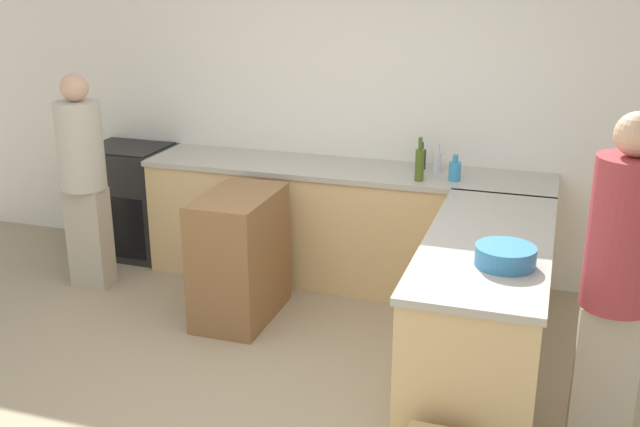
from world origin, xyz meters
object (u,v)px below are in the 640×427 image
wine_bottle_dark (421,158)px  person_by_range (83,175)px  dish_soap_bottle (455,170)px  island_table (240,257)px  mixing_bowl (505,256)px  person_at_peninsula (617,283)px  vinegar_bottle_clear (437,161)px  olive_oil_bottle (420,164)px  range_oven (131,200)px

wine_bottle_dark → person_by_range: size_ratio=0.12×
wine_bottle_dark → dish_soap_bottle: size_ratio=1.08×
island_table → mixing_bowl: mixing_bowl is taller
person_at_peninsula → dish_soap_bottle: bearing=121.1°
person_at_peninsula → vinegar_bottle_clear: bearing=122.0°
vinegar_bottle_clear → person_by_range: 2.60m
dish_soap_bottle → person_by_range: bearing=-167.3°
olive_oil_bottle → island_table: bearing=-149.7°
wine_bottle_dark → olive_oil_bottle: bearing=-81.3°
vinegar_bottle_clear → person_at_peninsula: person_at_peninsula is taller
wine_bottle_dark → mixing_bowl: bearing=-66.2°
person_by_range → person_at_peninsula: bearing=-16.3°
range_oven → dish_soap_bottle: dish_soap_bottle is taller
range_oven → vinegar_bottle_clear: bearing=1.4°
mixing_bowl → person_by_range: bearing=164.1°
range_oven → person_by_range: person_by_range is taller
island_table → person_by_range: bearing=174.1°
olive_oil_bottle → dish_soap_bottle: (0.24, 0.08, -0.05)m
range_oven → person_by_range: bearing=-83.4°
olive_oil_bottle → vinegar_bottle_clear: olive_oil_bottle is taller
mixing_bowl → person_at_peninsula: bearing=-18.6°
vinegar_bottle_clear → person_by_range: (-2.48, -0.78, -0.12)m
wine_bottle_dark → person_by_range: bearing=-160.4°
mixing_bowl → island_table: bearing=157.5°
island_table → vinegar_bottle_clear: vinegar_bottle_clear is taller
island_table → dish_soap_bottle: size_ratio=4.83×
vinegar_bottle_clear → person_at_peninsula: 2.16m
island_table → olive_oil_bottle: olive_oil_bottle is taller
vinegar_bottle_clear → wine_bottle_dark: bearing=156.0°
island_table → person_at_peninsula: (2.33, -0.92, 0.52)m
island_table → vinegar_bottle_clear: 1.59m
range_oven → person_by_range: 0.83m
wine_bottle_dark → person_at_peninsula: 2.28m
range_oven → vinegar_bottle_clear: (2.56, 0.06, 0.53)m
vinegar_bottle_clear → person_by_range: person_by_range is taller
range_oven → person_at_peninsula: bearing=-25.6°
island_table → person_by_range: 1.37m
wine_bottle_dark → dish_soap_bottle: (0.29, -0.24, -0.01)m
dish_soap_bottle → person_by_range: size_ratio=0.11×
vinegar_bottle_clear → person_by_range: size_ratio=0.13×
mixing_bowl → person_at_peninsula: size_ratio=0.17×
range_oven → wine_bottle_dark: bearing=2.8°
mixing_bowl → olive_oil_bottle: olive_oil_bottle is taller
vinegar_bottle_clear → person_at_peninsula: (1.15, -1.83, -0.03)m
mixing_bowl → wine_bottle_dark: wine_bottle_dark is taller
range_oven → olive_oil_bottle: (2.48, -0.21, 0.57)m
mixing_bowl → person_by_range: size_ratio=0.19×
mixing_bowl → person_by_range: person_by_range is taller
olive_oil_bottle → person_by_range: (-2.39, -0.51, -0.16)m
olive_oil_bottle → dish_soap_bottle: bearing=19.0°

